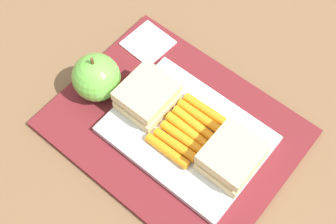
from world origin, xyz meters
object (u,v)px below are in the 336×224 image
(carrot_sticks_bundle, at_px, (187,130))
(paper_napkin, at_px, (148,43))
(apple, at_px, (96,77))
(food_tray, at_px, (187,134))
(sandwich_half_right, at_px, (147,96))
(sandwich_half_left, at_px, (232,157))

(carrot_sticks_bundle, bearing_deg, paper_napkin, -30.62)
(carrot_sticks_bundle, distance_m, apple, 0.16)
(carrot_sticks_bundle, relative_size, apple, 1.20)
(food_tray, distance_m, sandwich_half_right, 0.08)
(sandwich_half_right, height_order, paper_napkin, sandwich_half_right)
(food_tray, bearing_deg, sandwich_half_left, 180.00)
(carrot_sticks_bundle, bearing_deg, sandwich_half_left, 179.92)
(sandwich_half_left, relative_size, paper_napkin, 1.14)
(food_tray, relative_size, carrot_sticks_bundle, 2.21)
(food_tray, height_order, paper_napkin, food_tray)
(sandwich_half_right, distance_m, apple, 0.08)
(paper_napkin, bearing_deg, food_tray, 149.41)
(food_tray, relative_size, apple, 2.66)
(sandwich_half_left, relative_size, apple, 0.93)
(apple, bearing_deg, sandwich_half_right, -162.40)
(food_tray, height_order, sandwich_half_right, sandwich_half_right)
(sandwich_half_right, bearing_deg, sandwich_half_left, 180.00)
(food_tray, xyz_separation_m, apple, (0.16, 0.03, 0.03))
(food_tray, height_order, carrot_sticks_bundle, carrot_sticks_bundle)
(sandwich_half_left, bearing_deg, paper_napkin, -21.67)
(sandwich_half_right, height_order, carrot_sticks_bundle, sandwich_half_right)
(carrot_sticks_bundle, bearing_deg, sandwich_half_right, 0.08)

